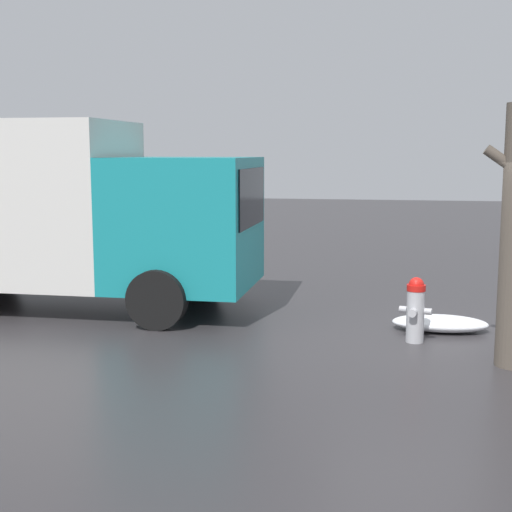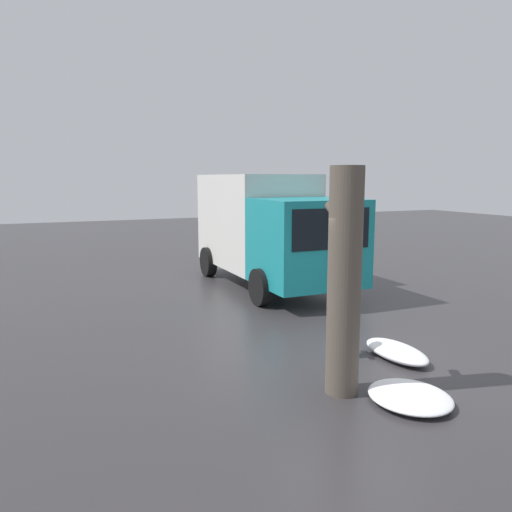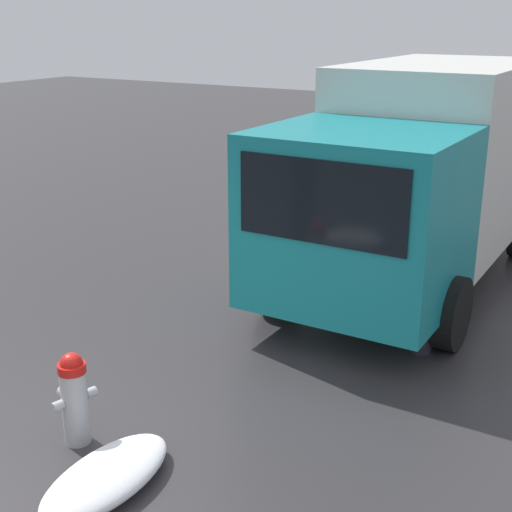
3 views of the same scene
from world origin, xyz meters
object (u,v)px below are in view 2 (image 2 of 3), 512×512
(delivery_truck, at_px, (269,227))
(pedestrian, at_px, (343,265))
(fire_hydrant, at_px, (349,330))
(tree_trunk, at_px, (344,282))

(delivery_truck, xyz_separation_m, pedestrian, (-2.34, -0.93, -0.80))
(fire_hydrant, xyz_separation_m, pedestrian, (3.47, -2.17, 0.40))
(fire_hydrant, height_order, pedestrian, pedestrian)
(tree_trunk, relative_size, pedestrian, 2.00)
(fire_hydrant, bearing_deg, pedestrian, -107.58)
(fire_hydrant, bearing_deg, delivery_truck, -87.64)
(tree_trunk, bearing_deg, delivery_truck, -17.11)
(pedestrian, bearing_deg, tree_trunk, -135.37)
(tree_trunk, xyz_separation_m, pedestrian, (4.63, -3.07, -0.74))
(fire_hydrant, relative_size, pedestrian, 0.57)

